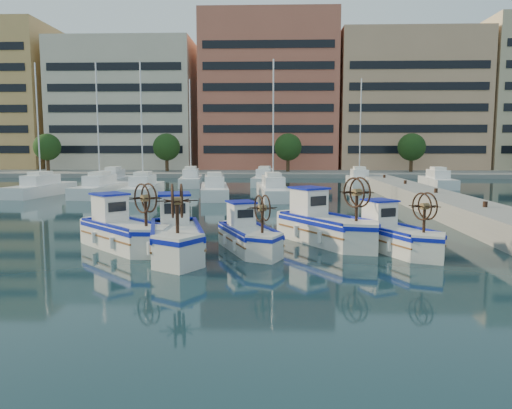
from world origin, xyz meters
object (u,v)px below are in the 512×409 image
object	(u,v)px
fishing_boat_a	(122,229)
fishing_boat_e	(393,234)
fishing_boat_c	(248,234)
fishing_boat_b	(176,234)
fishing_boat_d	(324,224)

from	to	relation	value
fishing_boat_a	fishing_boat_e	size ratio (longest dim) A/B	1.03
fishing_boat_a	fishing_boat_c	xyz separation A→B (m)	(5.46, -0.30, -0.11)
fishing_boat_a	fishing_boat_b	bearing A→B (deg)	-70.88
fishing_boat_c	fishing_boat_e	world-z (taller)	fishing_boat_e
fishing_boat_a	fishing_boat_d	distance (m)	8.97
fishing_boat_a	fishing_boat_c	bearing A→B (deg)	-47.97
fishing_boat_e	fishing_boat_c	bearing A→B (deg)	155.75
fishing_boat_b	fishing_boat_c	distance (m)	3.05
fishing_boat_d	fishing_boat_e	distance (m)	3.23
fishing_boat_b	fishing_boat_c	xyz separation A→B (m)	(2.89, 0.96, -0.15)
fishing_boat_a	fishing_boat_c	distance (m)	5.47
fishing_boat_b	fishing_boat_d	bearing A→B (deg)	10.58
fishing_boat_c	fishing_boat_e	distance (m)	6.11
fishing_boat_b	fishing_boat_d	xyz separation A→B (m)	(6.27, 2.76, 0.02)
fishing_boat_b	fishing_boat_d	distance (m)	6.85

